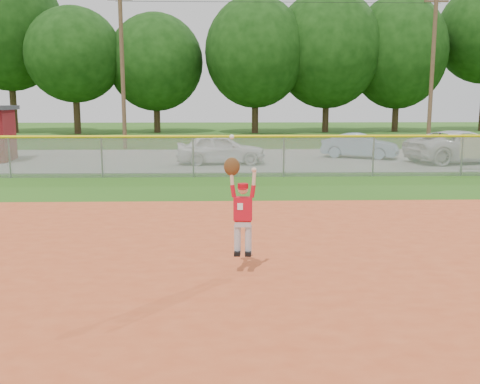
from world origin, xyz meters
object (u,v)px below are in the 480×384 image
at_px(car_blue, 360,146).
at_px(car_white_b, 464,147).
at_px(car_white_a, 221,149).
at_px(ballplayer, 241,207).
at_px(sponsor_sign, 480,148).

bearing_deg(car_blue, car_white_b, -91.63).
xyz_separation_m(car_white_a, car_white_b, (10.91, 0.20, 0.05)).
xyz_separation_m(car_white_a, ballplayer, (0.39, -15.10, 0.42)).
relative_size(car_white_b, ballplayer, 2.65).
xyz_separation_m(car_blue, car_white_b, (4.17, -2.14, 0.12)).
height_order(car_blue, sponsor_sign, sponsor_sign).
bearing_deg(ballplayer, car_white_b, 55.48).
distance_m(car_blue, car_white_b, 4.68).
relative_size(car_blue, sponsor_sign, 2.31).
height_order(car_blue, ballplayer, ballplayer).
xyz_separation_m(sponsor_sign, ballplayer, (-9.90, -12.45, 0.19)).
bearing_deg(car_white_a, ballplayer, 179.75).
height_order(car_white_b, sponsor_sign, car_white_b).
bearing_deg(sponsor_sign, car_blue, 125.41).
bearing_deg(ballplayer, car_blue, 69.97).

